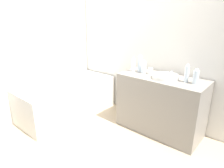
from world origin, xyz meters
TOP-DOWN VIEW (x-y plane):
  - ground_plane at (0.00, 0.00)m, footprint 3.75×3.75m
  - wall_back_tiled at (0.00, 1.42)m, footprint 3.02×0.10m
  - wall_right_mirror at (1.36, 0.00)m, footprint 0.10×3.15m
  - bathtub at (0.45, 0.99)m, footprint 1.66×0.77m
  - vanity_counter at (1.02, -0.51)m, footprint 0.58×1.22m
  - sink_basin at (0.98, -0.56)m, footprint 0.36×0.36m
  - sink_faucet at (1.19, -0.56)m, footprint 0.11×0.15m
  - water_bottle_0 at (1.01, -0.96)m, footprint 0.07×0.07m
  - water_bottle_1 at (0.99, -0.02)m, footprint 0.06×0.06m
  - water_bottle_2 at (1.04, -0.10)m, footprint 0.07×0.07m
  - water_bottle_3 at (1.00, -0.84)m, footprint 0.06×0.06m
  - water_bottle_4 at (1.00, -0.20)m, footprint 0.07×0.07m
  - drinking_glass_0 at (1.04, -0.29)m, footprint 0.07×0.07m

SIDE VIEW (x-z plane):
  - ground_plane at x=0.00m, z-range 0.00..0.00m
  - bathtub at x=0.45m, z-range -0.27..0.89m
  - vanity_counter at x=1.02m, z-range 0.00..0.85m
  - sink_basin at x=0.98m, z-range 0.85..0.90m
  - sink_faucet at x=1.19m, z-range 0.85..0.92m
  - drinking_glass_0 at x=1.04m, z-range 0.85..0.95m
  - water_bottle_0 at x=1.01m, z-range 0.84..1.04m
  - water_bottle_4 at x=1.00m, z-range 0.84..1.04m
  - water_bottle_1 at x=0.99m, z-range 0.84..1.07m
  - water_bottle_3 at x=1.00m, z-range 0.84..1.08m
  - water_bottle_2 at x=1.04m, z-range 0.84..1.10m
  - wall_back_tiled at x=0.00m, z-range 0.00..2.57m
  - wall_right_mirror at x=1.36m, z-range 0.00..2.57m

